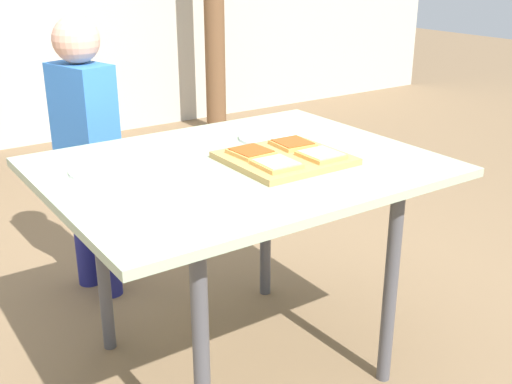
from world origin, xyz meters
name	(u,v)px	position (x,y,z in m)	size (l,w,h in m)	color
ground_plane	(241,362)	(0.00, 0.00, 0.00)	(16.00, 16.00, 0.00)	#7C6245
dining_table	(240,185)	(0.00, 0.00, 0.63)	(1.10, 0.87, 0.69)	#A2B595
cutting_board	(284,158)	(0.12, -0.06, 0.70)	(0.33, 0.31, 0.02)	tan
pizza_slice_near_right	(321,155)	(0.19, -0.14, 0.72)	(0.11, 0.12, 0.01)	#E1A851
pizza_slice_near_left	(276,164)	(0.04, -0.13, 0.72)	(0.11, 0.12, 0.01)	#E1A851
pizza_slice_far_left	(251,152)	(0.04, 0.00, 0.72)	(0.11, 0.12, 0.01)	#E1A851
pizza_slice_far_right	(293,144)	(0.20, 0.00, 0.72)	(0.11, 0.12, 0.01)	#E1A851
plate_white_right	(272,137)	(0.23, 0.15, 0.70)	(0.22, 0.22, 0.01)	white
plate_white_left	(109,169)	(-0.34, 0.15, 0.70)	(0.22, 0.22, 0.01)	white
child_left	(86,143)	(-0.20, 0.73, 0.61)	(0.20, 0.27, 1.07)	navy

